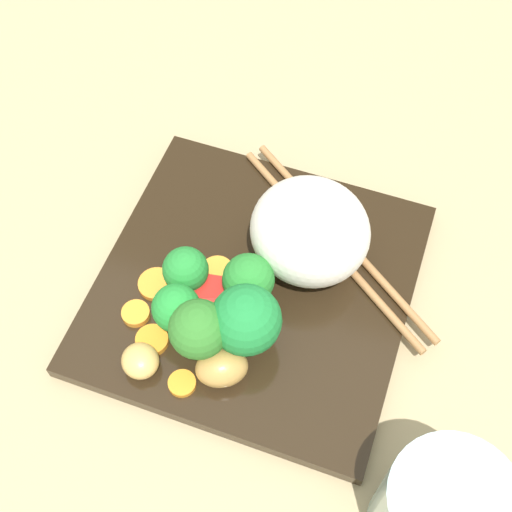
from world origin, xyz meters
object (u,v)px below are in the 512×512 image
chopstick_pair (335,241)px  rice_mound (310,231)px  carrot_slice_4 (182,383)px  square_plate (255,287)px  broccoli_floret_3 (244,279)px

chopstick_pair → rice_mound: bearing=85.4°
carrot_slice_4 → chopstick_pair: chopstick_pair is taller
square_plate → broccoli_floret_3: bearing=-102.3°
rice_mound → chopstick_pair: size_ratio=0.48×
square_plate → chopstick_pair: 7.60cm
broccoli_floret_3 → carrot_slice_4: broccoli_floret_3 is taller
square_plate → rice_mound: (3.30, 3.53, 4.39)cm
rice_mound → broccoli_floret_3: rice_mound is taller
square_plate → carrot_slice_4: (-2.54, -9.57, 0.87)cm
carrot_slice_4 → chopstick_pair: 16.92cm
broccoli_floret_3 → chopstick_pair: broccoli_floret_3 is taller
broccoli_floret_3 → carrot_slice_4: size_ratio=2.61×
rice_mound → carrot_slice_4: (-5.84, -13.10, -3.52)cm
broccoli_floret_3 → carrot_slice_4: (-2.19, -7.98, -2.89)cm
rice_mound → broccoli_floret_3: bearing=-125.5°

